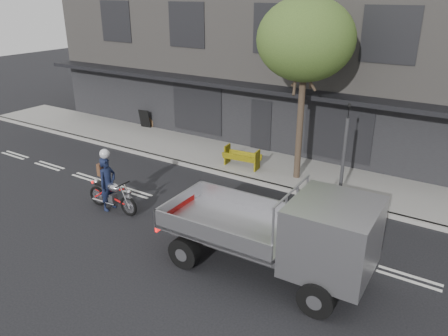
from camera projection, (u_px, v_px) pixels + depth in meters
ground at (186, 208)px, 14.80m from camera, size 80.00×80.00×0.00m
sidewalk at (253, 163)px, 18.44m from camera, size 32.00×3.20×0.15m
kerb at (233, 176)px, 17.19m from camera, size 32.00×0.20×0.15m
building_main at (318, 51)px, 22.11m from camera, size 26.00×10.00×8.00m
street_tree at (306, 40)px, 14.99m from camera, size 3.40×3.40×6.74m
traffic_light_pole at (344, 157)px, 14.70m from camera, size 0.12×0.12×3.50m
motorcycle at (112, 195)px, 14.50m from camera, size 2.14×0.62×1.10m
rider at (108, 184)px, 14.44m from camera, size 0.44×0.67×1.83m
flatbed_ute at (311, 235)px, 10.45m from camera, size 5.46×2.37×2.50m
construction_barrier at (239, 159)px, 17.59m from camera, size 1.56×0.74×0.84m
sandwich_board at (145, 119)px, 22.85m from camera, size 0.65×0.48×0.96m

